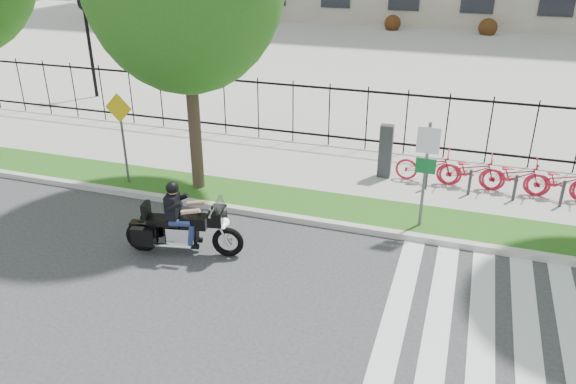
% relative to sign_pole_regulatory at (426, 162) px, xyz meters
% --- Properties ---
extents(ground, '(120.00, 120.00, 0.00)m').
position_rel_sign_pole_regulatory_xyz_m(ground, '(-2.22, -4.58, -1.74)').
color(ground, '#323235').
rests_on(ground, ground).
extents(curb, '(60.00, 0.20, 0.15)m').
position_rel_sign_pole_regulatory_xyz_m(curb, '(-2.22, -0.48, -1.66)').
color(curb, beige).
rests_on(curb, ground).
extents(grass_verge, '(60.00, 1.50, 0.15)m').
position_rel_sign_pole_regulatory_xyz_m(grass_verge, '(-2.22, 0.37, -1.66)').
color(grass_verge, '#265314').
rests_on(grass_verge, ground).
extents(sidewalk, '(60.00, 3.50, 0.15)m').
position_rel_sign_pole_regulatory_xyz_m(sidewalk, '(-2.22, 2.87, -1.66)').
color(sidewalk, '#A8A49D').
rests_on(sidewalk, ground).
extents(plaza, '(80.00, 34.00, 0.10)m').
position_rel_sign_pole_regulatory_xyz_m(plaza, '(-2.22, 20.42, -1.69)').
color(plaza, '#A8A49D').
rests_on(plaza, ground).
extents(iron_fence, '(30.00, 0.06, 2.00)m').
position_rel_sign_pole_regulatory_xyz_m(iron_fence, '(-2.22, 4.62, -0.59)').
color(iron_fence, black).
rests_on(iron_fence, sidewalk).
extents(lamp_post_left, '(1.06, 0.70, 4.25)m').
position_rel_sign_pole_regulatory_xyz_m(lamp_post_left, '(-14.22, 7.42, 1.47)').
color(lamp_post_left, black).
rests_on(lamp_post_left, ground).
extents(sign_pole_regulatory, '(0.50, 0.09, 2.50)m').
position_rel_sign_pole_regulatory_xyz_m(sign_pole_regulatory, '(0.00, 0.00, 0.00)').
color(sign_pole_regulatory, '#59595B').
rests_on(sign_pole_regulatory, grass_verge).
extents(sign_pole_warning, '(0.78, 0.09, 2.49)m').
position_rel_sign_pole_regulatory_xyz_m(sign_pole_warning, '(-7.86, 0.00, 0.00)').
color(sign_pole_warning, '#59595B').
rests_on(sign_pole_warning, grass_verge).
extents(motorcycle_rider, '(2.61, 1.02, 2.03)m').
position_rel_sign_pole_regulatory_xyz_m(motorcycle_rider, '(-4.74, -2.63, -1.07)').
color(motorcycle_rider, black).
rests_on(motorcycle_rider, ground).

